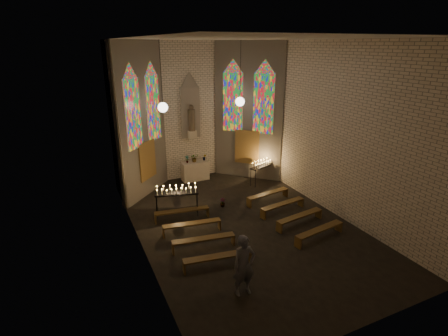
{
  "coord_description": "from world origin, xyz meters",
  "views": [
    {
      "loc": [
        -5.89,
        -10.89,
        6.84
      ],
      "look_at": [
        -0.27,
        1.24,
        2.06
      ],
      "focal_mm": 28.0,
      "sensor_mm": 36.0,
      "label": 1
    }
  ],
  "objects_px": {
    "aisle_flower_pot": "(223,203)",
    "votive_stand_right": "(263,164)",
    "votive_stand_left": "(176,191)",
    "visitor": "(244,266)",
    "altar": "(195,171)"
  },
  "relations": [
    {
      "from": "aisle_flower_pot",
      "to": "votive_stand_right",
      "type": "bearing_deg",
      "value": 29.55
    },
    {
      "from": "votive_stand_left",
      "to": "visitor",
      "type": "bearing_deg",
      "value": -71.48
    },
    {
      "from": "votive_stand_right",
      "to": "votive_stand_left",
      "type": "bearing_deg",
      "value": 176.71
    },
    {
      "from": "votive_stand_left",
      "to": "votive_stand_right",
      "type": "relative_size",
      "value": 1.12
    },
    {
      "from": "altar",
      "to": "votive_stand_left",
      "type": "bearing_deg",
      "value": -120.8
    },
    {
      "from": "altar",
      "to": "aisle_flower_pot",
      "type": "bearing_deg",
      "value": -90.78
    },
    {
      "from": "votive_stand_right",
      "to": "aisle_flower_pot",
      "type": "bearing_deg",
      "value": -172.25
    },
    {
      "from": "aisle_flower_pot",
      "to": "votive_stand_right",
      "type": "xyz_separation_m",
      "value": [
        3.05,
        1.73,
        0.81
      ]
    },
    {
      "from": "altar",
      "to": "aisle_flower_pot",
      "type": "relative_size",
      "value": 3.56
    },
    {
      "from": "aisle_flower_pot",
      "to": "votive_stand_left",
      "type": "xyz_separation_m",
      "value": [
        -2.08,
        0.01,
        0.93
      ]
    },
    {
      "from": "altar",
      "to": "votive_stand_left",
      "type": "height_order",
      "value": "votive_stand_left"
    },
    {
      "from": "votive_stand_right",
      "to": "visitor",
      "type": "xyz_separation_m",
      "value": [
        -4.87,
        -7.15,
        -0.08
      ]
    },
    {
      "from": "visitor",
      "to": "altar",
      "type": "bearing_deg",
      "value": 80.05
    },
    {
      "from": "altar",
      "to": "visitor",
      "type": "relative_size",
      "value": 0.75
    },
    {
      "from": "aisle_flower_pot",
      "to": "votive_stand_left",
      "type": "bearing_deg",
      "value": 179.67
    }
  ]
}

